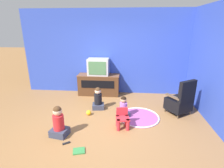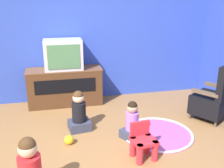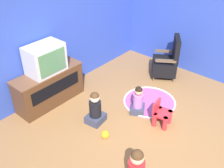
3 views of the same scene
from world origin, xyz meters
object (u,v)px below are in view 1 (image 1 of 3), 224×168
(child_watching_left, at_px, (123,108))
(toy_ball, at_px, (89,113))
(child_watching_right, at_px, (98,100))
(black_armchair, at_px, (180,101))
(yellow_kid_chair, at_px, (122,120))
(child_watching_center, at_px, (59,123))
(television, at_px, (98,67))
(book, at_px, (79,151))
(remote_control, at_px, (66,143))
(tv_cabinet, at_px, (99,84))

(child_watching_left, distance_m, toy_ball, 0.92)
(child_watching_right, bearing_deg, black_armchair, -11.08)
(yellow_kid_chair, height_order, child_watching_left, child_watching_left)
(child_watching_left, relative_size, child_watching_center, 0.82)
(yellow_kid_chair, xyz_separation_m, child_watching_center, (-1.32, -0.42, 0.10))
(child_watching_left, bearing_deg, child_watching_right, 120.23)
(yellow_kid_chair, bearing_deg, television, 104.61)
(book, bearing_deg, television, 76.53)
(television, height_order, yellow_kid_chair, television)
(child_watching_left, height_order, toy_ball, child_watching_left)
(toy_ball, xyz_separation_m, book, (0.12, -1.40, -0.05))
(remote_control, bearing_deg, child_watching_right, 42.47)
(tv_cabinet, relative_size, toy_ball, 10.52)
(toy_ball, relative_size, book, 0.51)
(tv_cabinet, relative_size, television, 2.03)
(yellow_kid_chair, xyz_separation_m, child_watching_left, (0.01, 0.51, 0.05))
(child_watching_center, height_order, book, child_watching_center)
(tv_cabinet, distance_m, child_watching_left, 1.72)
(television, xyz_separation_m, yellow_kid_chair, (0.86, -1.98, -0.77))
(child_watching_right, relative_size, toy_ball, 4.84)
(child_watching_right, bearing_deg, child_watching_left, -37.33)
(child_watching_left, height_order, child_watching_center, child_watching_center)
(child_watching_center, xyz_separation_m, remote_control, (0.23, -0.27, -0.28))
(television, bearing_deg, yellow_kid_chair, -66.54)
(yellow_kid_chair, relative_size, remote_control, 3.05)
(child_watching_left, xyz_separation_m, child_watching_center, (-1.33, -0.93, 0.05))
(child_watching_left, relative_size, book, 2.19)
(child_watching_center, bearing_deg, tv_cabinet, 90.02)
(television, bearing_deg, book, -88.43)
(child_watching_right, bearing_deg, child_watching_center, -122.61)
(tv_cabinet, relative_size, book, 5.37)
(remote_control, bearing_deg, child_watching_center, 96.97)
(tv_cabinet, height_order, child_watching_center, tv_cabinet)
(child_watching_right, distance_m, remote_control, 1.66)
(black_armchair, xyz_separation_m, child_watching_right, (-2.18, 0.12, -0.09))
(toy_ball, bearing_deg, book, -85.29)
(tv_cabinet, relative_size, remote_control, 9.20)
(yellow_kid_chair, bearing_deg, toy_ball, 141.37)
(black_armchair, distance_m, child_watching_right, 2.19)
(tv_cabinet, xyz_separation_m, child_watching_center, (-0.46, -2.41, -0.07))
(child_watching_center, distance_m, toy_ball, 1.05)
(toy_ball, bearing_deg, remote_control, -99.18)
(child_watching_center, height_order, toy_ball, child_watching_center)
(tv_cabinet, distance_m, yellow_kid_chair, 2.17)
(tv_cabinet, relative_size, child_watching_left, 2.45)
(black_armchair, bearing_deg, child_watching_left, -22.70)
(black_armchair, xyz_separation_m, book, (-2.25, -1.68, -0.35))
(yellow_kid_chair, height_order, remote_control, yellow_kid_chair)
(child_watching_center, xyz_separation_m, toy_ball, (0.43, 0.93, -0.23))
(television, bearing_deg, child_watching_center, -100.92)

